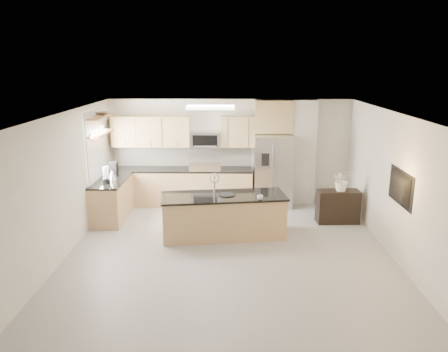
{
  "coord_description": "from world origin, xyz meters",
  "views": [
    {
      "loc": [
        0.02,
        -7.56,
        3.45
      ],
      "look_at": [
        -0.12,
        1.3,
        1.16
      ],
      "focal_mm": 35.0,
      "sensor_mm": 36.0,
      "label": 1
    }
  ],
  "objects_px": {
    "microwave": "(205,140)",
    "blender": "(106,176)",
    "island": "(223,215)",
    "cup": "(260,197)",
    "bowl": "(102,113)",
    "range": "(206,186)",
    "flower_vase": "(343,175)",
    "television": "(396,188)",
    "coffee_maker": "(114,169)",
    "refrigerator": "(273,171)",
    "kettle": "(112,175)",
    "platter": "(227,195)",
    "credenza": "(338,206)"
  },
  "relations": [
    {
      "from": "island",
      "to": "coffee_maker",
      "type": "height_order",
      "value": "island"
    },
    {
      "from": "credenza",
      "to": "kettle",
      "type": "height_order",
      "value": "kettle"
    },
    {
      "from": "microwave",
      "to": "blender",
      "type": "bearing_deg",
      "value": -144.01
    },
    {
      "from": "coffee_maker",
      "to": "television",
      "type": "height_order",
      "value": "television"
    },
    {
      "from": "blender",
      "to": "television",
      "type": "xyz_separation_m",
      "value": [
        5.58,
        -1.74,
        0.27
      ]
    },
    {
      "from": "cup",
      "to": "flower_vase",
      "type": "height_order",
      "value": "flower_vase"
    },
    {
      "from": "island",
      "to": "television",
      "type": "height_order",
      "value": "television"
    },
    {
      "from": "cup",
      "to": "blender",
      "type": "distance_m",
      "value": 3.42
    },
    {
      "from": "flower_vase",
      "to": "island",
      "type": "bearing_deg",
      "value": -162.48
    },
    {
      "from": "island",
      "to": "kettle",
      "type": "xyz_separation_m",
      "value": [
        -2.5,
        0.99,
        0.6
      ]
    },
    {
      "from": "range",
      "to": "bowl",
      "type": "distance_m",
      "value": 3.05
    },
    {
      "from": "microwave",
      "to": "blender",
      "type": "relative_size",
      "value": 2.02
    },
    {
      "from": "kettle",
      "to": "television",
      "type": "xyz_separation_m",
      "value": [
        5.54,
        -2.05,
        0.31
      ]
    },
    {
      "from": "refrigerator",
      "to": "flower_vase",
      "type": "bearing_deg",
      "value": -40.52
    },
    {
      "from": "platter",
      "to": "blender",
      "type": "height_order",
      "value": "blender"
    },
    {
      "from": "microwave",
      "to": "credenza",
      "type": "xyz_separation_m",
      "value": [
        3.01,
        -1.36,
        -1.26
      ]
    },
    {
      "from": "range",
      "to": "island",
      "type": "height_order",
      "value": "island"
    },
    {
      "from": "coffee_maker",
      "to": "flower_vase",
      "type": "height_order",
      "value": "flower_vase"
    },
    {
      "from": "credenza",
      "to": "coffee_maker",
      "type": "xyz_separation_m",
      "value": [
        -5.1,
        0.55,
        0.7
      ]
    },
    {
      "from": "island",
      "to": "cup",
      "type": "bearing_deg",
      "value": -29.27
    },
    {
      "from": "flower_vase",
      "to": "cup",
      "type": "bearing_deg",
      "value": -149.44
    },
    {
      "from": "refrigerator",
      "to": "island",
      "type": "relative_size",
      "value": 0.68
    },
    {
      "from": "blender",
      "to": "television",
      "type": "distance_m",
      "value": 5.86
    },
    {
      "from": "television",
      "to": "microwave",
      "type": "bearing_deg",
      "value": 47.25
    },
    {
      "from": "credenza",
      "to": "bowl",
      "type": "xyz_separation_m",
      "value": [
        -5.26,
        0.48,
        2.02
      ]
    },
    {
      "from": "blender",
      "to": "cup",
      "type": "bearing_deg",
      "value": -16.38
    },
    {
      "from": "range",
      "to": "flower_vase",
      "type": "distance_m",
      "value": 3.36
    },
    {
      "from": "microwave",
      "to": "refrigerator",
      "type": "xyz_separation_m",
      "value": [
        1.66,
        -0.17,
        -0.74
      ]
    },
    {
      "from": "platter",
      "to": "coffee_maker",
      "type": "distance_m",
      "value": 2.97
    },
    {
      "from": "platter",
      "to": "television",
      "type": "bearing_deg",
      "value": -19.97
    },
    {
      "from": "blender",
      "to": "flower_vase",
      "type": "distance_m",
      "value": 5.14
    },
    {
      "from": "blender",
      "to": "television",
      "type": "height_order",
      "value": "television"
    },
    {
      "from": "television",
      "to": "kettle",
      "type": "bearing_deg",
      "value": 69.68
    },
    {
      "from": "platter",
      "to": "bowl",
      "type": "distance_m",
      "value": 3.42
    },
    {
      "from": "credenza",
      "to": "cup",
      "type": "xyz_separation_m",
      "value": [
        -1.81,
        -1.11,
        0.55
      ]
    },
    {
      "from": "bowl",
      "to": "microwave",
      "type": "bearing_deg",
      "value": 21.37
    },
    {
      "from": "island",
      "to": "bowl",
      "type": "xyz_separation_m",
      "value": [
        -2.73,
        1.3,
        1.95
      ]
    },
    {
      "from": "island",
      "to": "blender",
      "type": "relative_size",
      "value": 6.94
    },
    {
      "from": "island",
      "to": "bowl",
      "type": "height_order",
      "value": "bowl"
    },
    {
      "from": "refrigerator",
      "to": "island",
      "type": "distance_m",
      "value": 2.38
    },
    {
      "from": "television",
      "to": "cup",
      "type": "bearing_deg",
      "value": 71.46
    },
    {
      "from": "microwave",
      "to": "cup",
      "type": "relative_size",
      "value": 6.31
    },
    {
      "from": "television",
      "to": "range",
      "type": "bearing_deg",
      "value": 48.36
    },
    {
      "from": "range",
      "to": "platter",
      "type": "height_order",
      "value": "range"
    },
    {
      "from": "island",
      "to": "kettle",
      "type": "distance_m",
      "value": 2.76
    },
    {
      "from": "kettle",
      "to": "blender",
      "type": "bearing_deg",
      "value": -99.13
    },
    {
      "from": "range",
      "to": "coffee_maker",
      "type": "height_order",
      "value": "coffee_maker"
    },
    {
      "from": "refrigerator",
      "to": "platter",
      "type": "bearing_deg",
      "value": -119.23
    },
    {
      "from": "platter",
      "to": "flower_vase",
      "type": "xyz_separation_m",
      "value": [
        2.52,
        0.8,
        0.22
      ]
    },
    {
      "from": "cup",
      "to": "coffee_maker",
      "type": "distance_m",
      "value": 3.69
    }
  ]
}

